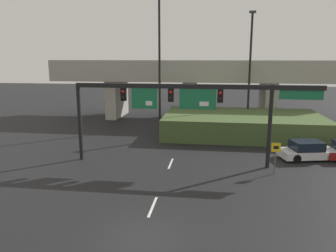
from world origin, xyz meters
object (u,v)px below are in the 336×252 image
speed_limit_sign (276,153)px  parked_sedan_near_right (308,151)px  highway_light_pole_near (159,59)px  signal_gantry (187,99)px  highway_light_pole_far (250,67)px

speed_limit_sign → parked_sedan_near_right: speed_limit_sign is taller
highway_light_pole_near → parked_sedan_near_right: highway_light_pole_near is taller
parked_sedan_near_right → signal_gantry: bearing=-177.6°
signal_gantry → highway_light_pole_near: (-4.15, 12.93, 2.72)m
signal_gantry → highway_light_pole_near: 13.85m
parked_sedan_near_right → speed_limit_sign: bearing=-142.2°
highway_light_pole_far → parked_sedan_near_right: 13.54m
highway_light_pole_near → highway_light_pole_far: bearing=7.1°
speed_limit_sign → highway_light_pole_far: size_ratio=0.18×
signal_gantry → parked_sedan_near_right: (9.18, 2.53, -4.17)m
speed_limit_sign → highway_light_pole_near: (-10.21, 14.22, 6.10)m
signal_gantry → parked_sedan_near_right: signal_gantry is taller
highway_light_pole_near → speed_limit_sign: bearing=-54.3°
speed_limit_sign → highway_light_pole_far: 16.30m
highway_light_pole_near → highway_light_pole_far: 9.94m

